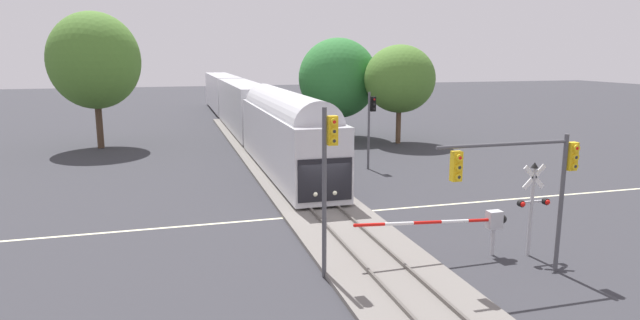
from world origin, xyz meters
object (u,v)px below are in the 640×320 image
Objects in this scene: elm_centre_background at (338,78)px; oak_far_right at (400,79)px; traffic_signal_near_right at (528,171)px; commuter_train at (245,106)px; crossing_gate_near at (477,222)px; traffic_signal_median at (328,166)px; traffic_signal_far_side at (371,118)px; pine_left_background at (94,61)px; crossing_signal_mast at (533,199)px.

elm_centre_background reaches higher than oak_far_right.
traffic_signal_near_right is 29.06m from oak_far_right.
traffic_signal_near_right is (4.53, -37.37, 1.08)m from commuter_train.
oak_far_right is at bearing 72.51° from crossing_gate_near.
traffic_signal_far_side is (7.99, 16.74, -0.50)m from traffic_signal_median.
pine_left_background reaches higher than oak_far_right.
traffic_signal_far_side is 0.57× the size of elm_centre_background.
crossing_gate_near is 31.00m from elm_centre_background.
traffic_signal_far_side is 0.61× the size of oak_far_right.
traffic_signal_median reaches higher than commuter_train.
oak_far_right reaches higher than traffic_signal_near_right.
elm_centre_background is at bearing 132.59° from oak_far_right.
elm_centre_background is 1.08× the size of oak_far_right.
traffic_signal_median is (-6.06, -0.27, 2.60)m from crossing_gate_near.
pine_left_background is (-24.97, 4.49, 1.58)m from oak_far_right.
crossing_gate_near is 6.60m from traffic_signal_median.
commuter_train is 19.78m from traffic_signal_far_side.
commuter_train is 35.57m from crossing_gate_near.
traffic_signal_median is 32.68m from pine_left_background.
traffic_signal_near_right is 0.64× the size of oak_far_right.
pine_left_background is at bearing 169.81° from oak_far_right.
elm_centre_background is (7.99, -4.86, 2.79)m from commuter_train.
crossing_gate_near is at bearing -83.58° from commuter_train.
elm_centre_background is (3.46, 32.51, 1.71)m from traffic_signal_near_right.
elm_centre_background reaches higher than traffic_signal_near_right.
elm_centre_background is at bearing 71.84° from traffic_signal_median.
crossing_signal_mast is at bearing -11.82° from crossing_gate_near.
crossing_signal_mast is 0.34× the size of pine_left_background.
traffic_signal_median is at bearing -177.47° from crossing_gate_near.
elm_centre_background reaches higher than crossing_gate_near.
oak_far_right is at bearing -37.67° from commuter_train.
commuter_train is 6.55× the size of elm_centre_background.
elm_centre_background is at bearing -31.29° from commuter_train.
traffic_signal_near_right is 36.98m from pine_left_background.
pine_left_background is at bearing 143.28° from traffic_signal_far_side.
commuter_train reaches higher than crossing_signal_mast.
elm_centre_background is 0.83× the size of pine_left_background.
commuter_train is 37.66m from traffic_signal_near_right.
oak_far_right is at bearing 77.03° from crossing_signal_mast.
oak_far_right is (14.24, 26.21, 1.59)m from traffic_signal_median.
traffic_signal_near_right reaches higher than crossing_signal_mast.
crossing_signal_mast is at bearing 46.16° from traffic_signal_near_right.
crossing_signal_mast is 0.69× the size of traffic_signal_near_right.
commuter_train is 9.76m from elm_centre_background.
elm_centre_background is at bearing 82.49° from crossing_gate_near.
crossing_signal_mast is at bearing -1.20° from traffic_signal_median.
elm_centre_background reaches higher than traffic_signal_far_side.
traffic_signal_near_right is at bearing -74.69° from crossing_gate_near.
traffic_signal_far_side is (1.93, 16.47, 2.10)m from crossing_gate_near.
traffic_signal_near_right is at bearing -61.89° from pine_left_background.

